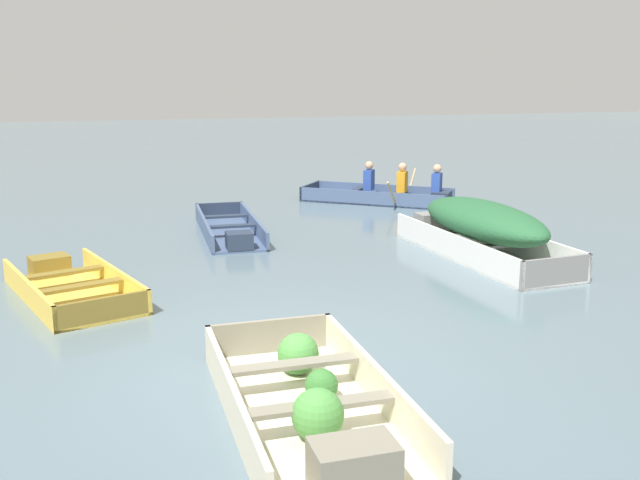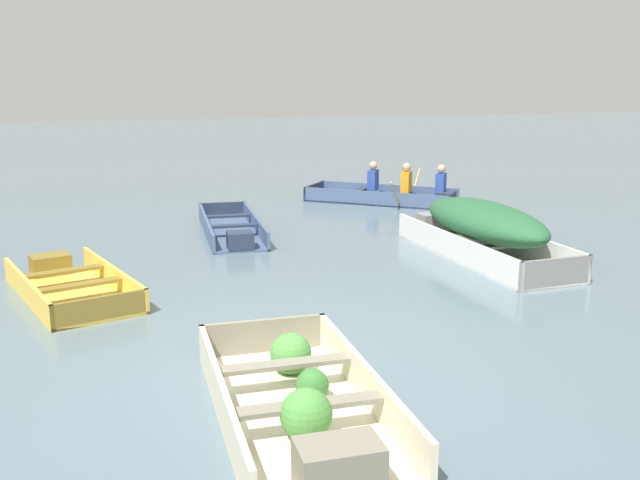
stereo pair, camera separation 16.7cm
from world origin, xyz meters
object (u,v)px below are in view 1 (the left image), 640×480
at_px(skiff_yellow_near_moored, 70,287).
at_px(skiff_white_mid_moored, 482,225).
at_px(rowboat_slate_blue_with_crew, 387,194).
at_px(skiff_slate_blue_outer_moored, 230,229).
at_px(dinghy_cream_foreground, 310,401).

xyz_separation_m(skiff_yellow_near_moored, skiff_white_mid_moored, (5.93, 0.23, 0.39)).
bearing_deg(rowboat_slate_blue_with_crew, skiff_slate_blue_outer_moored, -149.43).
bearing_deg(rowboat_slate_blue_with_crew, skiff_yellow_near_moored, -141.26).
bearing_deg(skiff_white_mid_moored, rowboat_slate_blue_with_crew, 85.02).
xyz_separation_m(skiff_yellow_near_moored, rowboat_slate_blue_with_crew, (6.35, 5.09, 0.09)).
distance_m(dinghy_cream_foreground, skiff_white_mid_moored, 5.85).
height_order(dinghy_cream_foreground, skiff_yellow_near_moored, dinghy_cream_foreground).
relative_size(dinghy_cream_foreground, skiff_yellow_near_moored, 1.00).
xyz_separation_m(dinghy_cream_foreground, skiff_yellow_near_moored, (-1.99, 4.09, -0.05)).
relative_size(dinghy_cream_foreground, skiff_slate_blue_outer_moored, 0.90).
distance_m(skiff_white_mid_moored, rowboat_slate_blue_with_crew, 4.89).
bearing_deg(rowboat_slate_blue_with_crew, dinghy_cream_foreground, -115.40).
xyz_separation_m(skiff_white_mid_moored, rowboat_slate_blue_with_crew, (0.42, 4.86, -0.30)).
height_order(dinghy_cream_foreground, skiff_slate_blue_outer_moored, dinghy_cream_foreground).
relative_size(skiff_white_mid_moored, skiff_slate_blue_outer_moored, 1.18).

